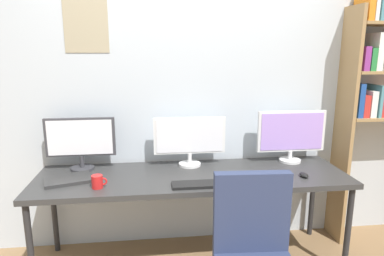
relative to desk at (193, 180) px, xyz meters
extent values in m
cube|color=silver|center=(0.00, 0.42, 0.61)|extent=(4.75, 0.10, 2.60)
cube|color=tan|center=(-0.78, 0.37, 1.17)|extent=(0.34, 0.01, 0.43)
cube|color=#333333|center=(0.00, 0.00, 0.03)|extent=(2.35, 0.68, 0.04)
cylinder|color=#262628|center=(-1.12, -0.29, -0.34)|extent=(0.04, 0.04, 0.70)
cylinder|color=#262628|center=(1.12, -0.29, -0.34)|extent=(0.04, 0.04, 0.70)
cylinder|color=#262628|center=(-1.12, 0.29, -0.34)|extent=(0.04, 0.04, 0.70)
cylinder|color=#262628|center=(1.12, 0.29, -0.34)|extent=(0.04, 0.04, 0.70)
cube|color=#9E7A4C|center=(1.32, 0.23, 0.31)|extent=(0.03, 0.28, 2.01)
cube|color=#1E4799|center=(1.40, 0.23, 0.57)|extent=(0.05, 0.22, 0.28)
cube|color=red|center=(1.45, 0.24, 0.52)|extent=(0.05, 0.22, 0.18)
cube|color=white|center=(1.51, 0.24, 0.53)|extent=(0.05, 0.22, 0.22)
cube|color=teal|center=(1.56, 0.22, 0.56)|extent=(0.02, 0.22, 0.26)
cube|color=red|center=(1.60, 0.24, 0.55)|extent=(0.04, 0.22, 0.25)
cube|color=red|center=(1.65, 0.24, 0.54)|extent=(0.05, 0.22, 0.22)
cube|color=#8C338C|center=(1.40, 0.22, 0.90)|extent=(0.05, 0.22, 0.19)
cube|color=#287F3D|center=(1.46, 0.22, 0.90)|extent=(0.05, 0.22, 0.18)
cube|color=white|center=(1.51, 0.23, 0.96)|extent=(0.05, 0.22, 0.30)
cube|color=white|center=(1.56, 0.23, 0.93)|extent=(0.03, 0.22, 0.23)
cube|color=gold|center=(1.60, 0.24, 0.93)|extent=(0.03, 0.22, 0.25)
cube|color=orange|center=(1.40, 0.24, 1.31)|extent=(0.05, 0.22, 0.23)
cube|color=white|center=(1.44, 0.23, 1.34)|extent=(0.03, 0.22, 0.29)
cube|color=teal|center=(1.48, 0.22, 1.31)|extent=(0.03, 0.22, 0.24)
cube|color=#8C338C|center=(1.53, 0.23, 1.30)|extent=(0.05, 0.22, 0.21)
cube|color=#287F3D|center=(1.57, 0.24, 1.31)|extent=(0.03, 0.22, 0.23)
cube|color=navy|center=(0.26, -0.68, 0.06)|extent=(0.44, 0.10, 0.48)
cylinder|color=#38383D|center=(-0.85, 0.21, 0.06)|extent=(0.18, 0.18, 0.02)
cylinder|color=#38383D|center=(-0.85, 0.21, 0.11)|extent=(0.03, 0.03, 0.09)
cube|color=#38383D|center=(-0.85, 0.21, 0.31)|extent=(0.53, 0.03, 0.30)
cube|color=white|center=(-0.85, 0.20, 0.31)|extent=(0.49, 0.01, 0.27)
cylinder|color=silver|center=(0.00, 0.21, 0.06)|extent=(0.18, 0.18, 0.02)
cylinder|color=silver|center=(0.00, 0.21, 0.11)|extent=(0.03, 0.03, 0.08)
cube|color=silver|center=(0.00, 0.21, 0.30)|extent=(0.58, 0.03, 0.30)
cube|color=white|center=(0.00, 0.20, 0.30)|extent=(0.53, 0.01, 0.27)
cylinder|color=silver|center=(0.85, 0.21, 0.06)|extent=(0.18, 0.18, 0.02)
cylinder|color=silver|center=(0.85, 0.21, 0.11)|extent=(0.03, 0.03, 0.07)
cube|color=silver|center=(0.85, 0.21, 0.31)|extent=(0.57, 0.03, 0.34)
cube|color=#B28CE5|center=(0.85, 0.20, 0.31)|extent=(0.53, 0.01, 0.31)
cube|color=black|center=(0.00, -0.23, 0.06)|extent=(0.34, 0.13, 0.02)
ellipsoid|color=black|center=(0.82, -0.15, 0.06)|extent=(0.06, 0.10, 0.03)
cube|color=#2D2D2D|center=(-0.91, -0.03, 0.06)|extent=(0.37, 0.30, 0.02)
cylinder|color=red|center=(-0.68, -0.18, 0.09)|extent=(0.08, 0.08, 0.09)
torus|color=red|center=(-0.64, -0.18, 0.09)|extent=(0.06, 0.01, 0.06)
camera|label=1|loc=(-0.30, -2.45, 0.97)|focal=32.09mm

